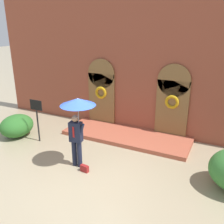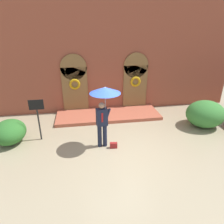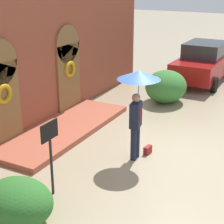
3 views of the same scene
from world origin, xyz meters
The scene contains 8 objects.
ground_plane centered at (0.00, 0.00, 0.00)m, with size 80.00×80.00×0.00m, color tan.
building_facade centered at (0.00, 4.15, 2.68)m, with size 14.00×2.30×5.60m.
person_with_umbrella centered at (-0.51, 0.35, 1.91)m, with size 1.10×1.10×2.36m.
handbag centered at (-0.21, 0.15, 0.11)m, with size 0.28×0.12×0.22m, color maroon.
sign_post centered at (-3.03, 1.24, 1.16)m, with size 0.56×0.06×1.72m.
shrub_left centered at (-4.18, 1.21, 0.46)m, with size 1.23×1.46×0.92m, color #2D6B28.
shrub_right centered at (4.22, 1.28, 0.61)m, with size 1.73×1.54×1.22m, color #387A33.
parked_car centered at (7.71, 0.83, 0.88)m, with size 4.12×2.06×1.76m.
Camera 3 is at (-8.79, -3.30, 4.61)m, focal length 60.00 mm.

